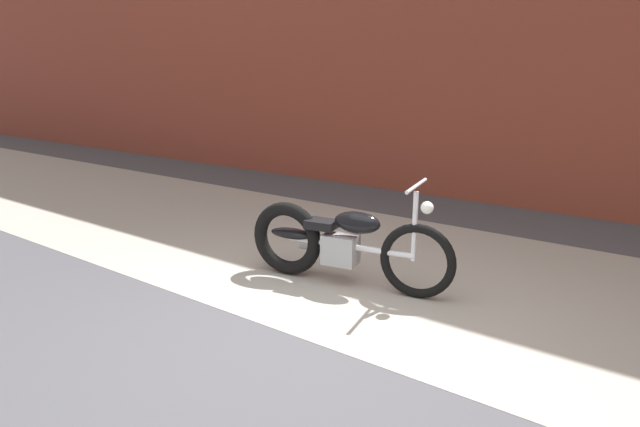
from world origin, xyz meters
TOP-DOWN VIEW (x-y plane):
  - ground_plane at (0.00, 0.00)m, footprint 80.00×80.00m
  - sidewalk_slab at (0.00, 1.75)m, footprint 36.00×3.50m
  - motorcycle_black at (-0.44, 1.05)m, footprint 1.99×0.63m

SIDE VIEW (x-z plane):
  - ground_plane at x=0.00m, z-range 0.00..0.00m
  - sidewalk_slab at x=0.00m, z-range 0.00..0.01m
  - motorcycle_black at x=-0.44m, z-range -0.12..0.91m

